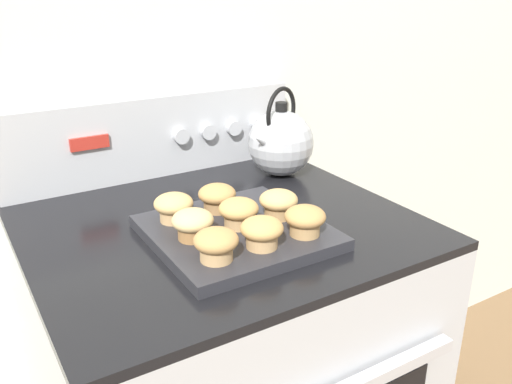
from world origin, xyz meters
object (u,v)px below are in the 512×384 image
at_px(tea_kettle, 280,142).
at_px(muffin_r1_c1, 237,212).
at_px(muffin_r2_c1, 215,197).
at_px(muffin_r0_c2, 305,220).
at_px(muffin_r0_c0, 216,244).
at_px(muffin_pan, 237,232).
at_px(muffin_r2_c0, 174,206).
at_px(muffin_r0_c1, 262,231).
at_px(muffin_r1_c0, 193,223).
at_px(muffin_r1_c2, 279,203).

bearing_deg(tea_kettle, muffin_r1_c1, -136.54).
height_order(muffin_r1_c1, muffin_r2_c1, same).
height_order(muffin_r0_c2, muffin_r1_c1, same).
relative_size(muffin_r0_c0, muffin_r2_c1, 1.00).
relative_size(muffin_pan, muffin_r0_c0, 4.13).
distance_m(muffin_r0_c0, muffin_r1_c1, 0.13).
bearing_deg(muffin_r2_c0, muffin_r0_c2, -45.21).
relative_size(muffin_r0_c1, muffin_r2_c1, 1.00).
bearing_deg(muffin_r0_c1, muffin_r1_c1, 87.29).
xyz_separation_m(muffin_r0_c0, tea_kettle, (0.35, 0.34, 0.03)).
height_order(muffin_r2_c1, tea_kettle, tea_kettle).
bearing_deg(muffin_r0_c0, muffin_r0_c1, -0.20).
xyz_separation_m(muffin_pan, muffin_r2_c1, (0.00, 0.09, 0.04)).
height_order(muffin_r1_c0, muffin_r1_c1, same).
bearing_deg(muffin_r2_c0, tea_kettle, 24.76).
distance_m(muffin_r1_c2, muffin_r2_c1, 0.13).
bearing_deg(muffin_r1_c0, muffin_r0_c2, -26.92).
distance_m(muffin_pan, muffin_r0_c0, 0.13).
distance_m(muffin_r1_c0, tea_kettle, 0.43).
bearing_deg(tea_kettle, muffin_r1_c2, -124.37).
bearing_deg(muffin_r0_c0, muffin_r1_c2, 26.27).
bearing_deg(muffin_pan, muffin_r0_c1, -91.14).
distance_m(muffin_r1_c2, muffin_r2_c0, 0.20).
xyz_separation_m(muffin_r0_c1, muffin_r1_c0, (-0.09, 0.09, 0.00)).
bearing_deg(muffin_r1_c1, muffin_r1_c0, -178.84).
bearing_deg(muffin_r1_c1, muffin_r2_c1, 91.07).
relative_size(muffin_pan, muffin_r0_c2, 4.13).
height_order(muffin_pan, muffin_r1_c1, muffin_r1_c1).
xyz_separation_m(muffin_r0_c0, muffin_r2_c0, (0.00, 0.18, 0.00)).
bearing_deg(muffin_r1_c0, muffin_r0_c1, -46.52).
height_order(muffin_r0_c0, muffin_r1_c0, same).
xyz_separation_m(muffin_r0_c1, muffin_r2_c1, (0.00, 0.18, 0.00)).
xyz_separation_m(muffin_r1_c0, muffin_r2_c1, (0.09, 0.09, 0.00)).
bearing_deg(muffin_r1_c2, muffin_r1_c1, 177.88).
xyz_separation_m(muffin_r2_c1, tea_kettle, (0.26, 0.16, 0.03)).
relative_size(muffin_r1_c2, tea_kettle, 0.34).
bearing_deg(muffin_r0_c0, muffin_r1_c0, 89.36).
xyz_separation_m(muffin_r0_c0, muffin_r1_c2, (0.18, 0.09, 0.00)).
height_order(muffin_pan, muffin_r0_c2, muffin_r0_c2).
relative_size(muffin_r1_c1, muffin_r1_c2, 1.00).
xyz_separation_m(muffin_r0_c0, muffin_r0_c2, (0.18, 0.00, 0.00)).
relative_size(muffin_r0_c0, muffin_r1_c1, 1.00).
relative_size(muffin_r1_c2, muffin_r2_c0, 1.00).
distance_m(muffin_pan, muffin_r2_c0, 0.13).
xyz_separation_m(muffin_r1_c0, muffin_r1_c1, (0.09, 0.00, 0.00)).
bearing_deg(muffin_r1_c2, muffin_r2_c1, 135.63).
height_order(muffin_r1_c1, muffin_r1_c2, same).
relative_size(muffin_r0_c0, muffin_r1_c2, 1.00).
xyz_separation_m(muffin_r2_c0, tea_kettle, (0.35, 0.16, 0.03)).
height_order(muffin_pan, muffin_r2_c1, muffin_r2_c1).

